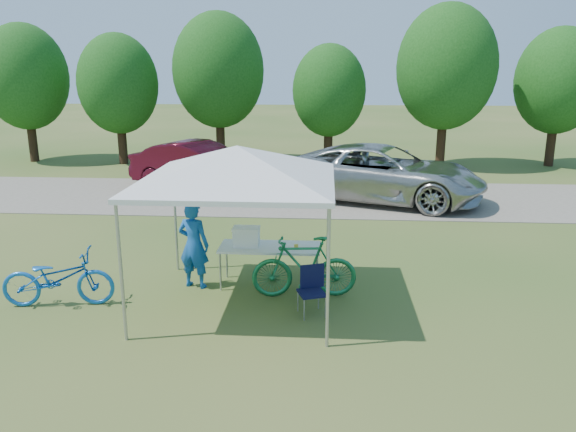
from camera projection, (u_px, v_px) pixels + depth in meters
name	position (u px, v px, depth m)	size (l,w,h in m)	color
ground	(241.00, 302.00, 9.76)	(100.00, 100.00, 0.00)	#2D5119
gravel_strip	(279.00, 197.00, 17.46)	(24.00, 5.00, 0.02)	gray
canopy	(237.00, 150.00, 9.07)	(4.53, 4.53, 3.00)	#A5A5AA
treeline	(284.00, 77.00, 22.39)	(24.89, 4.28, 6.30)	#382314
folding_table	(270.00, 248.00, 10.34)	(1.85, 0.77, 0.76)	white
folding_chair	(312.00, 286.00, 9.23)	(0.52, 0.55, 0.80)	black
cooler	(246.00, 236.00, 10.31)	(0.49, 0.33, 0.35)	white
ice_cream_cup	(296.00, 246.00, 10.24)	(0.08, 0.08, 0.06)	gold
cyclist	(194.00, 245.00, 10.23)	(0.59, 0.39, 1.62)	#134DA0
bike_blue	(58.00, 278.00, 9.51)	(0.65, 1.86, 0.98)	blue
bike_green	(304.00, 267.00, 9.85)	(0.52, 1.85, 1.11)	#197242
minivan	(383.00, 173.00, 16.77)	(2.77, 6.01, 1.67)	#B0B0AB
sedan	(200.00, 166.00, 18.38)	(1.63, 4.68, 1.54)	#410A16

